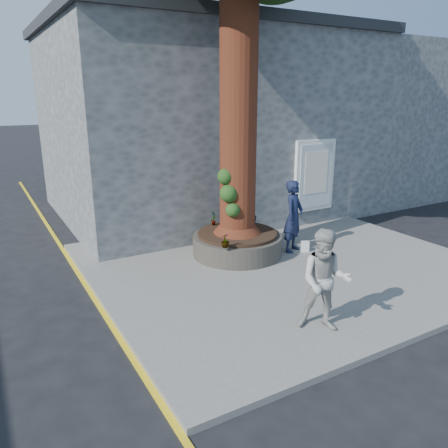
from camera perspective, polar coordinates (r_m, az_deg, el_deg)
ground at (r=9.54m, az=3.92°, el=-9.10°), size 120.00×120.00×0.00m
pavement at (r=11.07m, az=7.55°, el=-5.13°), size 9.00×8.00×0.12m
yellow_line at (r=9.28m, az=-15.89°, el=-10.51°), size 0.10×30.00×0.01m
stone_shop at (r=16.11m, az=-2.79°, el=13.14°), size 10.30×8.30×6.30m
neighbour_shop at (r=21.00m, az=17.54°, el=12.79°), size 6.00×8.00×6.00m
planter at (r=11.34m, az=1.74°, el=-2.55°), size 2.30×2.30×0.60m
man at (r=11.54m, az=9.07°, el=1.00°), size 0.82×0.73×1.90m
woman at (r=7.79m, az=13.06°, el=-7.25°), size 1.14×1.11×1.84m
shopping_bag at (r=11.77m, az=10.53°, el=-2.89°), size 0.23×0.19×0.28m
plant_a at (r=11.78m, az=-1.38°, el=0.79°), size 0.24×0.26×0.40m
plant_b at (r=12.09m, az=3.76°, el=1.20°), size 0.28×0.28×0.41m
plant_c at (r=10.09m, az=0.16°, el=-2.17°), size 0.23×0.23×0.33m
plant_d at (r=12.16m, az=3.60°, el=1.06°), size 0.32×0.34×0.32m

